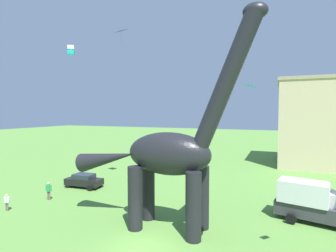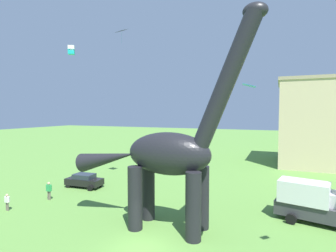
# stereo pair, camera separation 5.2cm
# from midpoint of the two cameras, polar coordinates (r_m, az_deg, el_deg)

# --- Properties ---
(ground_plane) EXTENTS (240.00, 240.00, 0.00)m
(ground_plane) POSITION_cam_midpoint_polar(r_m,az_deg,el_deg) (18.40, -5.64, -25.03)
(ground_plane) COLOR #5B8E3D
(dinosaur_sculpture) EXTENTS (14.85, 3.15, 15.53)m
(dinosaur_sculpture) POSITION_cam_midpoint_polar(r_m,az_deg,el_deg) (19.42, -0.16, -5.97)
(dinosaur_sculpture) COLOR black
(dinosaur_sculpture) RESTS_ON ground_plane
(parked_sedan_left) EXTENTS (4.32, 2.09, 1.55)m
(parked_sedan_left) POSITION_cam_midpoint_polar(r_m,az_deg,el_deg) (32.41, -17.76, -11.13)
(parked_sedan_left) COLOR black
(parked_sedan_left) RESTS_ON ground_plane
(parked_box_truck) EXTENTS (5.92, 3.27, 3.20)m
(parked_box_truck) POSITION_cam_midpoint_polar(r_m,az_deg,el_deg) (24.28, 28.77, -14.12)
(parked_box_truck) COLOR #38383D
(parked_box_truck) RESTS_ON ground_plane
(person_photographer) EXTENTS (0.67, 0.29, 1.78)m
(person_photographer) POSITION_cam_midpoint_polar(r_m,az_deg,el_deg) (29.13, -24.46, -12.32)
(person_photographer) COLOR #6B6056
(person_photographer) RESTS_ON ground_plane
(person_strolling_adult) EXTENTS (0.56, 0.25, 1.50)m
(person_strolling_adult) POSITION_cam_midpoint_polar(r_m,az_deg,el_deg) (27.83, -31.55, -13.59)
(person_strolling_adult) COLOR #6B6056
(person_strolling_adult) RESTS_ON ground_plane
(kite_mid_center) EXTENTS (1.52, 1.28, 1.67)m
(kite_mid_center) POSITION_cam_midpoint_polar(r_m,az_deg,el_deg) (32.01, -10.12, 19.60)
(kite_mid_center) COLOR black
(kite_near_low) EXTENTS (0.87, 0.87, 0.89)m
(kite_near_low) POSITION_cam_midpoint_polar(r_m,az_deg,el_deg) (30.30, -20.29, 15.16)
(kite_near_low) COLOR white
(kite_near_high) EXTENTS (0.97, 0.71, 1.21)m
(kite_near_high) POSITION_cam_midpoint_polar(r_m,az_deg,el_deg) (32.67, 12.27, 7.08)
(kite_near_high) COLOR red
(kite_high_right) EXTENTS (0.74, 0.93, 0.18)m
(kite_high_right) POSITION_cam_midpoint_polar(r_m,az_deg,el_deg) (13.69, 17.07, 8.35)
(kite_high_right) COLOR #287AE5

